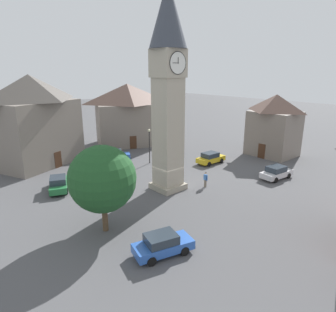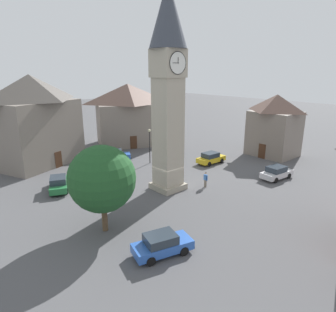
% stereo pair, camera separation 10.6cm
% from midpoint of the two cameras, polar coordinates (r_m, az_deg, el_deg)
% --- Properties ---
extents(ground_plane, '(200.00, 200.00, 0.00)m').
position_cam_midpoint_polar(ground_plane, '(31.62, -0.10, -6.31)').
color(ground_plane, '#4C4C4F').
extents(clock_tower, '(3.60, 3.60, 20.35)m').
position_cam_midpoint_polar(clock_tower, '(29.19, -0.11, 15.79)').
color(clock_tower, gray).
rests_on(clock_tower, ground).
extents(car_blue_kerb, '(3.18, 4.46, 1.53)m').
position_cam_midpoint_polar(car_blue_kerb, '(32.94, -20.62, -5.04)').
color(car_blue_kerb, '#236B38').
rests_on(car_blue_kerb, ground).
extents(car_silver_kerb, '(4.30, 2.17, 1.53)m').
position_cam_midpoint_polar(car_silver_kerb, '(36.38, 20.23, -3.00)').
color(car_silver_kerb, silver).
rests_on(car_silver_kerb, ground).
extents(car_red_corner, '(4.20, 1.96, 1.53)m').
position_cam_midpoint_polar(car_red_corner, '(40.13, 8.22, -0.37)').
color(car_red_corner, gold).
rests_on(car_red_corner, ground).
extents(car_white_side, '(4.45, 2.96, 1.53)m').
position_cam_midpoint_polar(car_white_side, '(35.89, -11.03, -2.53)').
color(car_white_side, silver).
rests_on(car_white_side, ground).
extents(car_black_far, '(4.43, 3.49, 1.53)m').
position_cam_midpoint_polar(car_black_far, '(41.81, -10.35, 0.21)').
color(car_black_far, '#2D5BB7').
rests_on(car_black_far, ground).
extents(car_green_alley, '(4.42, 2.70, 1.53)m').
position_cam_midpoint_polar(car_green_alley, '(20.88, -1.18, -16.77)').
color(car_green_alley, '#2D5BB7').
rests_on(car_green_alley, ground).
extents(pedestrian, '(0.23, 0.56, 1.69)m').
position_cam_midpoint_polar(pedestrian, '(31.90, 7.20, -4.29)').
color(pedestrian, '#706656').
rests_on(pedestrian, ground).
extents(tree, '(5.14, 5.14, 6.91)m').
position_cam_midpoint_polar(tree, '(22.62, -12.75, -4.38)').
color(tree, brown).
rests_on(tree, ground).
extents(building_shop_left, '(5.81, 6.77, 8.90)m').
position_cam_midpoint_polar(building_shop_left, '(45.61, 19.85, 5.71)').
color(building_shop_left, slate).
rests_on(building_shop_left, ground).
extents(building_terrace_right, '(12.71, 11.05, 11.71)m').
position_cam_midpoint_polar(building_terrace_right, '(42.27, -24.74, 6.40)').
color(building_terrace_right, slate).
rests_on(building_terrace_right, ground).
extents(building_corner_back, '(12.65, 11.00, 10.09)m').
position_cam_midpoint_polar(building_corner_back, '(50.06, -7.86, 8.10)').
color(building_corner_back, slate).
rests_on(building_corner_back, ground).
extents(lamp_post, '(0.36, 0.36, 4.71)m').
position_cam_midpoint_polar(lamp_post, '(39.27, -3.73, 3.05)').
color(lamp_post, black).
rests_on(lamp_post, ground).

